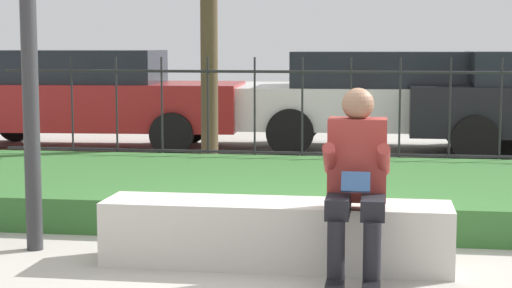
{
  "coord_description": "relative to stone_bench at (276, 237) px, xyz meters",
  "views": [
    {
      "loc": [
        0.66,
        -5.76,
        1.52
      ],
      "look_at": [
        -0.48,
        1.81,
        0.63
      ],
      "focal_mm": 60.0,
      "sensor_mm": 36.0,
      "label": 1
    }
  ],
  "objects": [
    {
      "name": "iron_fence",
      "position": [
        0.07,
        4.03,
        0.53
      ],
      "size": [
        7.77,
        0.03,
        1.38
      ],
      "color": "#232326",
      "rests_on": "ground_plane"
    },
    {
      "name": "person_seated_reader",
      "position": [
        0.56,
        -0.29,
        0.48
      ],
      "size": [
        0.42,
        0.73,
        1.25
      ],
      "color": "black",
      "rests_on": "ground_plane"
    },
    {
      "name": "car_parked_center",
      "position": [
        0.76,
        6.82,
        0.57
      ],
      "size": [
        4.5,
        2.09,
        1.43
      ],
      "rotation": [
        0.0,
        0.0,
        0.03
      ],
      "color": "silver",
      "rests_on": "ground_plane"
    },
    {
      "name": "grass_berm",
      "position": [
        0.07,
        2.21,
        -0.05
      ],
      "size": [
        9.77,
        3.02,
        0.29
      ],
      "color": "#33662D",
      "rests_on": "ground_plane"
    },
    {
      "name": "car_parked_left",
      "position": [
        -3.67,
        6.37,
        0.57
      ],
      "size": [
        4.64,
        2.09,
        1.45
      ],
      "rotation": [
        0.0,
        0.0,
        0.07
      ],
      "color": "maroon",
      "rests_on": "ground_plane"
    },
    {
      "name": "stone_bench",
      "position": [
        0.0,
        0.0,
        0.0
      ],
      "size": [
        2.4,
        0.51,
        0.45
      ],
      "color": "beige",
      "rests_on": "ground_plane"
    },
    {
      "name": "ground_plane",
      "position": [
        0.07,
        0.0,
        -0.2
      ],
      "size": [
        60.0,
        60.0,
        0.0
      ],
      "primitive_type": "plane",
      "color": "#A8A399"
    }
  ]
}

